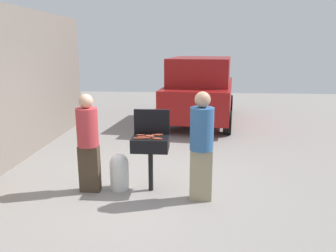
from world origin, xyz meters
The scene contains 18 objects.
ground_plane centered at (0.00, 0.00, 0.00)m, with size 24.00×24.00×0.00m, color gray.
house_wall_side centered at (-2.84, 1.00, 1.58)m, with size 0.24×8.00×3.16m, color slate.
bbq_grill centered at (0.17, -0.09, 0.78)m, with size 0.60×0.44×0.93m.
grill_lid_open centered at (0.17, 0.13, 1.14)m, with size 0.60×0.05×0.42m, color black.
hot_dog_0 centered at (-0.02, -0.22, 0.94)m, with size 0.03×0.03×0.13m, color #AD4228.
hot_dog_1 centered at (0.25, 0.01, 0.94)m, with size 0.03×0.03×0.13m, color #AD4228.
hot_dog_2 centered at (0.28, -0.20, 0.94)m, with size 0.03×0.03×0.13m, color #AD4228.
hot_dog_3 centered at (0.12, -0.19, 0.94)m, with size 0.03×0.03×0.13m, color #AD4228.
hot_dog_4 centered at (0.15, -0.05, 0.94)m, with size 0.03×0.03×0.13m, color #C6593D.
hot_dog_5 centered at (0.16, -0.09, 0.94)m, with size 0.03×0.03×0.13m, color #C6593D.
hot_dog_6 centered at (0.31, -0.23, 0.94)m, with size 0.03×0.03×0.13m, color #B74C33.
hot_dog_7 centered at (0.03, -0.14, 0.94)m, with size 0.03×0.03×0.13m, color #AD4228.
hot_dog_8 centered at (0.30, 0.04, 0.94)m, with size 0.03×0.03×0.13m, color #B74C33.
hot_dog_9 centered at (0.00, -0.02, 0.94)m, with size 0.03×0.03×0.13m, color #B74C33.
propane_tank centered at (-0.37, -0.07, 0.32)m, with size 0.32×0.32×0.62m.
person_left centered at (-0.84, -0.20, 0.89)m, with size 0.34×0.34×1.64m.
person_right centered at (0.99, -0.37, 0.93)m, with size 0.36×0.36×1.72m.
parked_minivan centered at (1.07, 5.29, 1.03)m, with size 2.45×4.59×2.02m.
Camera 1 is at (0.86, -5.31, 2.38)m, focal length 35.81 mm.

